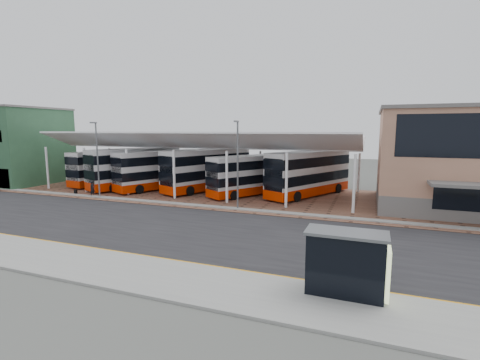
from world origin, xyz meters
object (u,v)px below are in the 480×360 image
Objects in this scene: bus_4 at (252,175)px; bus_5 at (309,174)px; bus_2 at (160,170)px; bus_0 at (108,167)px; pedestrian at (93,189)px; bus_shelter at (353,258)px; bus_1 at (135,168)px; bus_3 at (207,170)px.

bus_4 is 0.88× the size of bus_5.
bus_2 reaches higher than bus_4.
bus_0 is 9.06m from bus_2.
pedestrian is at bearing -131.34° from bus_5.
bus_2 is 8.13m from pedestrian.
bus_5 is 24.04m from bus_shelter.
bus_1 is 6.97m from pedestrian.
bus_1 is 1.16× the size of bus_4.
bus_1 is at bearing 142.55° from bus_shelter.
bus_4 is (5.93, -0.90, -0.26)m from bus_3.
bus_shelter is at bearing -27.08° from bus_0.
bus_4 is at bearing 25.66° from bus_2.
bus_4 is 2.95× the size of bus_shelter.
bus_4 is (11.75, 0.32, -0.13)m from bus_2.
bus_2 is 3.23× the size of bus_shelter.
bus_3 is at bearing -46.82° from pedestrian.
bus_3 is at bearing 128.82° from bus_shelter.
bus_shelter is at bearing -29.07° from bus_3.
bus_3 reaches higher than bus_5.
bus_4 is 17.49m from pedestrian.
bus_1 is 1.06× the size of bus_2.
bus_2 is 0.94× the size of bus_3.
bus_1 is 1.02× the size of bus_5.
bus_5 reaches higher than bus_4.
bus_3 is at bearing -149.43° from bus_5.
bus_shelter is (11.87, -21.58, -0.36)m from bus_4.
bus_0 is at bearing -150.75° from bus_4.
bus_1 is 15.32m from bus_4.
bus_4 is at bearing 23.01° from bus_1.
bus_4 is (20.75, -0.74, -0.02)m from bus_0.
bus_5 reaches higher than bus_0.
bus_0 is 6.56× the size of pedestrian.
bus_5 is (26.82, 1.00, 0.22)m from bus_0.
bus_5 is 3.36× the size of bus_shelter.
pedestrian is (-21.96, -8.91, -1.59)m from bus_5.
bus_1 is at bearing -149.47° from bus_3.
bus_4 is 6.32m from bus_5.
bus_2 is 17.94m from bus_5.
pedestrian is at bearing 153.02° from bus_shelter.
bus_2 is at bearing -26.97° from pedestrian.
bus_4 is at bearing 13.89° from bus_3.
bus_0 is 26.84m from bus_5.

